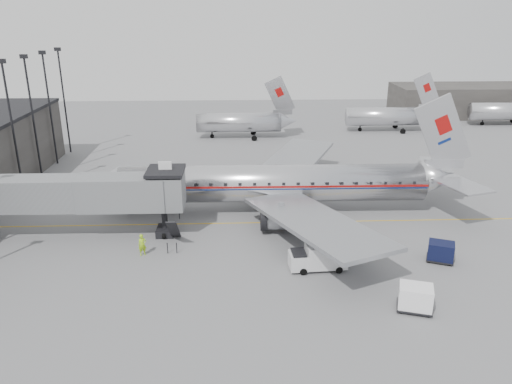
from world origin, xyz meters
TOP-DOWN VIEW (x-y plane):
  - ground at (0.00, 0.00)m, footprint 160.00×160.00m
  - hangar at (45.00, 60.00)m, footprint 30.00×12.00m
  - apron_line at (3.00, 6.00)m, footprint 60.00×0.15m
  - jet_bridge at (-16.66, 3.67)m, footprint 21.00×6.20m
  - floodlight_masts at (-27.50, 13.00)m, footprint 0.90×42.25m
  - distant_aircraft_near at (-1.79, 42.00)m, footprint 16.39×3.20m
  - distant_aircraft_mid at (24.21, 46.00)m, footprint 16.39×3.20m
  - distant_aircraft_far at (48.21, 50.00)m, footprint 16.39×3.20m
  - airliner at (2.02, 8.99)m, footprint 39.46×36.59m
  - service_van at (4.17, -3.78)m, footprint 4.78×2.10m
  - baggage_cart_navy at (14.72, -2.81)m, footprint 2.65×2.37m
  - baggage_cart_white at (10.04, -10.00)m, footprint 2.84×2.47m
  - ramp_worker at (-10.71, -0.64)m, footprint 0.83×0.68m

SIDE VIEW (x-z plane):
  - ground at x=0.00m, z-range 0.00..0.00m
  - apron_line at x=3.00m, z-range 0.00..0.01m
  - baggage_cart_navy at x=14.72m, z-range 0.05..1.77m
  - ramp_worker at x=-10.71m, z-range 0.00..1.94m
  - baggage_cart_white at x=10.04m, z-range 0.06..1.95m
  - service_van at x=4.17m, z-range 0.06..2.26m
  - distant_aircraft_near at x=-1.79m, z-range -2.40..7.86m
  - distant_aircraft_mid at x=24.21m, z-range -2.40..7.86m
  - distant_aircraft_far at x=48.21m, z-range -2.40..7.86m
  - hangar at x=45.00m, z-range 0.00..6.00m
  - airliner at x=2.02m, z-range -3.10..9.38m
  - jet_bridge at x=-16.66m, z-range 0.63..7.73m
  - floodlight_masts at x=-27.50m, z-range 0.74..15.99m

